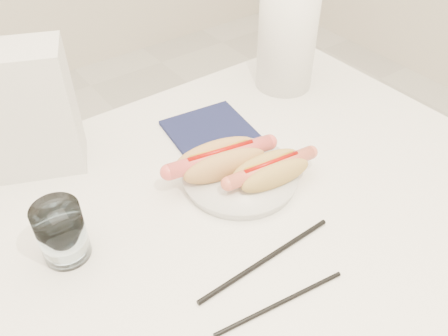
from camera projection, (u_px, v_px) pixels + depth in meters
table at (204, 251)px, 0.79m from camera, size 1.20×0.80×0.75m
plate at (240, 177)px, 0.84m from camera, size 0.22×0.22×0.02m
hotdog_left at (221, 160)px, 0.82m from camera, size 0.20×0.10×0.05m
hotdog_right at (271, 171)px, 0.80m from camera, size 0.17×0.08×0.05m
water_glass at (61, 232)px, 0.68m from camera, size 0.07×0.07×0.10m
chopstick_near at (266, 259)px, 0.70m from camera, size 0.25×0.01×0.01m
chopstick_far at (280, 303)px, 0.65m from camera, size 0.21×0.04×0.01m
napkin_box at (22, 112)px, 0.80m from camera, size 0.20×0.16×0.23m
navy_napkin at (210, 132)px, 0.95m from camera, size 0.18×0.18×0.01m
paper_towel_roll at (288, 26)px, 1.00m from camera, size 0.16×0.16×0.29m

